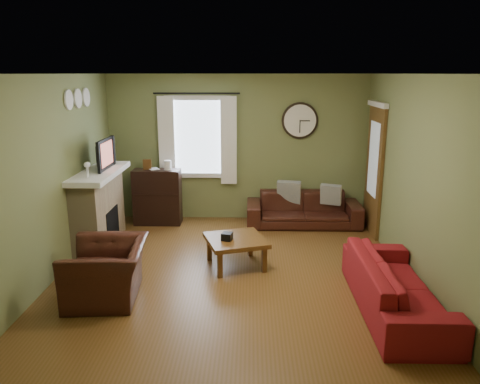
{
  "coord_description": "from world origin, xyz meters",
  "views": [
    {
      "loc": [
        0.25,
        -5.71,
        2.61
      ],
      "look_at": [
        0.1,
        0.4,
        1.05
      ],
      "focal_mm": 35.0,
      "sensor_mm": 36.0,
      "label": 1
    }
  ],
  "objects_px": {
    "sofa_brown": "(303,209)",
    "coffee_table": "(236,252)",
    "sofa_red": "(396,286)",
    "bookshelf": "(157,197)",
    "armchair": "(107,271)"
  },
  "relations": [
    {
      "from": "sofa_brown",
      "to": "coffee_table",
      "type": "xyz_separation_m",
      "value": [
        -1.13,
        -1.85,
        -0.08
      ]
    },
    {
      "from": "sofa_red",
      "to": "coffee_table",
      "type": "height_order",
      "value": "sofa_red"
    },
    {
      "from": "bookshelf",
      "to": "sofa_red",
      "type": "height_order",
      "value": "bookshelf"
    },
    {
      "from": "coffee_table",
      "to": "armchair",
      "type": "bearing_deg",
      "value": -146.95
    },
    {
      "from": "sofa_brown",
      "to": "armchair",
      "type": "xyz_separation_m",
      "value": [
        -2.62,
        -2.82,
        0.04
      ]
    },
    {
      "from": "sofa_red",
      "to": "coffee_table",
      "type": "xyz_separation_m",
      "value": [
        -1.83,
        1.22,
        -0.1
      ]
    },
    {
      "from": "armchair",
      "to": "coffee_table",
      "type": "bearing_deg",
      "value": 117.83
    },
    {
      "from": "sofa_red",
      "to": "armchair",
      "type": "bearing_deg",
      "value": 85.84
    },
    {
      "from": "bookshelf",
      "to": "sofa_brown",
      "type": "xyz_separation_m",
      "value": [
        2.57,
        -0.02,
        -0.2
      ]
    },
    {
      "from": "sofa_brown",
      "to": "sofa_red",
      "type": "bearing_deg",
      "value": -77.0
    },
    {
      "from": "coffee_table",
      "to": "sofa_brown",
      "type": "bearing_deg",
      "value": 58.62
    },
    {
      "from": "sofa_red",
      "to": "armchair",
      "type": "height_order",
      "value": "armchair"
    },
    {
      "from": "sofa_brown",
      "to": "sofa_red",
      "type": "relative_size",
      "value": 0.96
    },
    {
      "from": "bookshelf",
      "to": "sofa_brown",
      "type": "bearing_deg",
      "value": -0.54
    },
    {
      "from": "bookshelf",
      "to": "sofa_red",
      "type": "distance_m",
      "value": 4.51
    }
  ]
}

